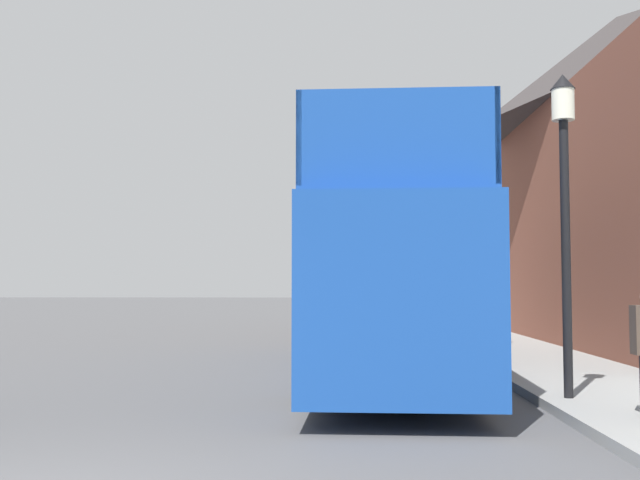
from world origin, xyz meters
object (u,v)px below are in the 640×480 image
at_px(lamp_post_nearest, 564,173).
at_px(lamp_post_second, 478,219).
at_px(parked_car_ahead_of_bus, 397,320).
at_px(tour_bus, 388,279).

xyz_separation_m(lamp_post_nearest, lamp_post_second, (0.15, 7.65, 0.01)).
relative_size(lamp_post_nearest, lamp_post_second, 1.00).
bearing_deg(parked_car_ahead_of_bus, lamp_post_nearest, -84.07).
bearing_deg(lamp_post_second, parked_car_ahead_of_bus, 113.34).
distance_m(tour_bus, lamp_post_second, 4.98).
distance_m(tour_bus, lamp_post_nearest, 4.52).
bearing_deg(lamp_post_nearest, lamp_post_second, 88.88).
bearing_deg(parked_car_ahead_of_bus, lamp_post_second, -68.37).
height_order(parked_car_ahead_of_bus, lamp_post_second, lamp_post_second).
xyz_separation_m(tour_bus, parked_car_ahead_of_bus, (0.74, 8.02, -1.18)).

